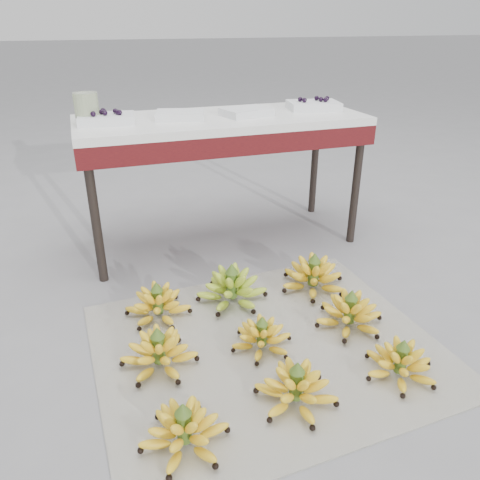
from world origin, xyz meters
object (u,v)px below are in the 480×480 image
object	(u,v)px
bunch_mid_center	(262,337)
tray_far_left	(107,118)
newspaper_mat	(267,346)
bunch_back_left	(158,305)
glass_jar	(87,108)
bunch_mid_left	(159,353)
bunch_front_left	(184,431)
bunch_back_center	(232,288)
bunch_front_center	(296,389)
bunch_back_right	(313,276)
tray_left	(180,115)
bunch_front_right	(400,363)
tray_right	(247,112)
bunch_mid_right	(350,314)
tray_far_right	(314,105)
vendor_table	(222,132)

from	to	relation	value
bunch_mid_center	tray_far_left	xyz separation A→B (m)	(-0.41, 0.96, 0.66)
newspaper_mat	bunch_back_left	size ratio (longest dim) A/B	3.80
glass_jar	bunch_mid_left	bearing A→B (deg)	-83.35
bunch_front_left	bunch_mid_center	size ratio (longest dim) A/B	1.15
bunch_mid_center	bunch_back_left	size ratio (longest dim) A/B	0.79
bunch_back_center	bunch_mid_left	bearing A→B (deg)	-118.81
bunch_back_center	bunch_front_center	bearing A→B (deg)	-68.56
bunch_mid_center	bunch_back_right	distance (m)	0.50
bunch_front_left	tray_left	world-z (taller)	tray_left
bunch_mid_left	bunch_back_center	distance (m)	0.49
bunch_front_right	bunch_back_center	world-z (taller)	bunch_back_center
tray_right	bunch_back_right	bearing A→B (deg)	-79.63
newspaper_mat	bunch_back_right	bearing A→B (deg)	42.30
bunch_back_right	tray_left	xyz separation A→B (m)	(-0.44, 0.63, 0.64)
bunch_mid_right	tray_far_right	world-z (taller)	tray_far_right
tray_far_right	newspaper_mat	bearing A→B (deg)	-123.28
bunch_front_center	vendor_table	bearing A→B (deg)	61.79
bunch_front_left	tray_left	bearing A→B (deg)	86.95
bunch_back_left	bunch_mid_left	bearing A→B (deg)	-115.58
bunch_front_center	tray_far_right	xyz separation A→B (m)	(0.66, 1.27, 0.65)
bunch_mid_left	newspaper_mat	bearing A→B (deg)	-26.30
bunch_back_right	bunch_back_center	bearing A→B (deg)	-169.10
bunch_back_left	glass_jar	xyz separation A→B (m)	(-0.16, 0.65, 0.70)
bunch_mid_center	bunch_mid_left	bearing A→B (deg)	-175.25
bunch_front_center	tray_far_right	distance (m)	1.57
bunch_front_left	glass_jar	size ratio (longest dim) A/B	2.18
newspaper_mat	bunch_front_right	world-z (taller)	bunch_front_right
bunch_back_center	bunch_mid_right	bearing A→B (deg)	-19.41
bunch_front_center	bunch_front_right	size ratio (longest dim) A/B	1.24
bunch_mid_right	bunch_back_left	xyz separation A→B (m)	(-0.71, 0.32, -0.00)
bunch_mid_center	bunch_mid_right	xyz separation A→B (m)	(0.38, 0.02, 0.01)
bunch_mid_left	tray_far_right	world-z (taller)	tray_far_right
bunch_mid_left	vendor_table	bearing A→B (deg)	37.57
bunch_mid_left	tray_far_left	xyz separation A→B (m)	(-0.03, 0.94, 0.65)
bunch_mid_left	tray_far_right	distance (m)	1.56
bunch_back_left	bunch_back_right	bearing A→B (deg)	-17.03
bunch_mid_left	glass_jar	distance (m)	1.19
bunch_front_center	glass_jar	xyz separation A→B (m)	(-0.50, 1.28, 0.70)
bunch_back_left	vendor_table	world-z (taller)	vendor_table
newspaper_mat	tray_far_right	xyz separation A→B (m)	(0.64, 0.98, 0.71)
bunch_back_left	bunch_front_left	bearing A→B (deg)	-109.93
bunch_front_center	bunch_mid_center	xyz separation A→B (m)	(-0.00, 0.29, -0.01)
bunch_mid_left	bunch_back_right	size ratio (longest dim) A/B	0.99
bunch_front_right	bunch_front_center	bearing A→B (deg)	-172.43
bunch_back_center	tray_far_right	distance (m)	1.13
vendor_table	tray_far_left	distance (m)	0.56
vendor_table	tray_far_right	world-z (taller)	tray_far_right
bunch_back_right	tray_far_right	world-z (taller)	tray_far_right
bunch_front_center	glass_jar	world-z (taller)	glass_jar
bunch_mid_left	bunch_back_center	size ratio (longest dim) A/B	0.91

